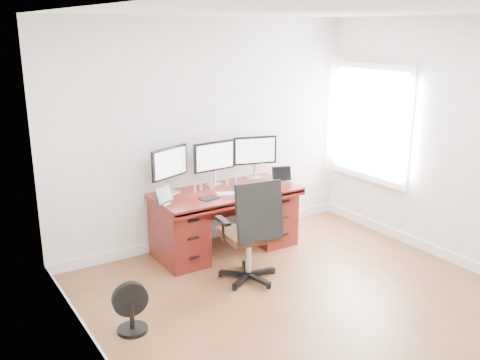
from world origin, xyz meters
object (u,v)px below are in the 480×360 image
desk (225,218)px  floor_fan (131,308)px  office_chair (251,248)px  monitor_center (214,158)px  keyboard (230,193)px

desk → floor_fan: bearing=-145.5°
office_chair → monitor_center: 1.32m
monitor_center → keyboard: size_ratio=1.89×
floor_fan → monitor_center: (1.61, 1.34, 0.86)m
keyboard → desk: bearing=101.0°
monitor_center → floor_fan: bearing=-143.2°
floor_fan → keyboard: keyboard is taller
office_chair → keyboard: office_chair is taller
floor_fan → office_chair: bearing=18.2°
office_chair → desk: bearing=83.5°
desk → monitor_center: (0.00, 0.24, 0.68)m
desk → floor_fan: (-1.61, -1.10, -0.18)m
monitor_center → desk: bearing=-93.1°
office_chair → monitor_center: size_ratio=2.04×
keyboard → monitor_center: bearing=107.9°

